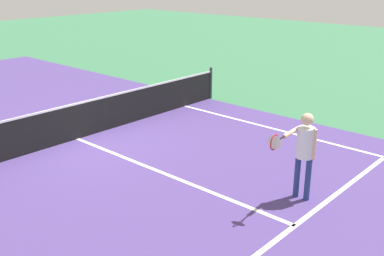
{
  "coord_description": "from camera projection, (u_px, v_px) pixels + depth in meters",
  "views": [
    {
      "loc": [
        -6.3,
        -9.71,
        4.15
      ],
      "look_at": [
        0.49,
        -3.57,
        1.0
      ],
      "focal_mm": 42.93,
      "sensor_mm": 36.0,
      "label": 1
    }
  ],
  "objects": [
    {
      "name": "ground_plane",
      "position": [
        78.0,
        139.0,
        11.92
      ],
      "size": [
        60.0,
        60.0,
        0.0
      ],
      "primitive_type": "plane",
      "color": "#38724C"
    },
    {
      "name": "court_surface_inbounds",
      "position": [
        78.0,
        139.0,
        11.92
      ],
      "size": [
        10.62,
        24.4,
        0.0
      ],
      "primitive_type": "cube",
      "color": "#4C387A",
      "rests_on": "ground_plane"
    },
    {
      "name": "line_sideline_right",
      "position": [
        366.0,
        152.0,
        11.04
      ],
      "size": [
        0.1,
        11.89,
        0.01
      ],
      "primitive_type": "cube",
      "color": "white",
      "rests_on": "ground_plane"
    },
    {
      "name": "line_service_near",
      "position": [
        295.0,
        226.0,
        7.87
      ],
      "size": [
        8.22,
        0.1,
        0.01
      ],
      "primitive_type": "cube",
      "color": "white",
      "rests_on": "ground_plane"
    },
    {
      "name": "line_center_service",
      "position": [
        164.0,
        173.0,
        9.9
      ],
      "size": [
        0.1,
        6.4,
        0.01
      ],
      "primitive_type": "cube",
      "color": "white",
      "rests_on": "ground_plane"
    },
    {
      "name": "net",
      "position": [
        76.0,
        121.0,
        11.76
      ],
      "size": [
        10.89,
        0.09,
        1.07
      ],
      "color": "#33383D",
      "rests_on": "ground_plane"
    },
    {
      "name": "player_near",
      "position": [
        304.0,
        147.0,
        8.47
      ],
      "size": [
        1.24,
        0.43,
        1.71
      ],
      "color": "navy",
      "rests_on": "ground_plane"
    }
  ]
}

